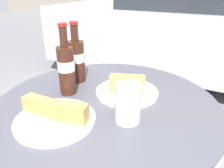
{
  "coord_description": "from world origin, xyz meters",
  "views": [
    {
      "loc": [
        0.33,
        -0.6,
        1.11
      ],
      "look_at": [
        0.0,
        0.04,
        0.77
      ],
      "focal_mm": 35.0,
      "sensor_mm": 36.0,
      "label": 1
    }
  ],
  "objects_px": {
    "lunch_plate_near": "(55,115)",
    "cola_bottle_left": "(66,68)",
    "bistro_table": "(107,132)",
    "drinking_glass": "(128,105)",
    "lunch_plate_far": "(127,89)",
    "cola_bottle_right": "(76,59)"
  },
  "relations": [
    {
      "from": "drinking_glass",
      "to": "cola_bottle_left",
      "type": "bearing_deg",
      "value": 166.51
    },
    {
      "from": "cola_bottle_right",
      "to": "drinking_glass",
      "type": "bearing_deg",
      "value": -29.8
    },
    {
      "from": "bistro_table",
      "to": "cola_bottle_right",
      "type": "bearing_deg",
      "value": 152.99
    },
    {
      "from": "cola_bottle_right",
      "to": "lunch_plate_near",
      "type": "xyz_separation_m",
      "value": [
        0.12,
        -0.28,
        -0.08
      ]
    },
    {
      "from": "bistro_table",
      "to": "drinking_glass",
      "type": "relative_size",
      "value": 6.63
    },
    {
      "from": "lunch_plate_near",
      "to": "lunch_plate_far",
      "type": "height_order",
      "value": "lunch_plate_far"
    },
    {
      "from": "lunch_plate_near",
      "to": "lunch_plate_far",
      "type": "bearing_deg",
      "value": 65.8
    },
    {
      "from": "cola_bottle_right",
      "to": "lunch_plate_far",
      "type": "height_order",
      "value": "cola_bottle_right"
    },
    {
      "from": "cola_bottle_left",
      "to": "lunch_plate_near",
      "type": "bearing_deg",
      "value": -64.17
    },
    {
      "from": "lunch_plate_near",
      "to": "cola_bottle_left",
      "type": "bearing_deg",
      "value": 115.83
    },
    {
      "from": "drinking_glass",
      "to": "lunch_plate_near",
      "type": "height_order",
      "value": "drinking_glass"
    },
    {
      "from": "bistro_table",
      "to": "lunch_plate_near",
      "type": "xyz_separation_m",
      "value": [
        -0.08,
        -0.18,
        0.16
      ]
    },
    {
      "from": "cola_bottle_left",
      "to": "drinking_glass",
      "type": "relative_size",
      "value": 2.16
    },
    {
      "from": "cola_bottle_left",
      "to": "drinking_glass",
      "type": "xyz_separation_m",
      "value": [
        0.27,
        -0.07,
        -0.05
      ]
    },
    {
      "from": "bistro_table",
      "to": "cola_bottle_left",
      "type": "height_order",
      "value": "cola_bottle_left"
    },
    {
      "from": "bistro_table",
      "to": "drinking_glass",
      "type": "height_order",
      "value": "drinking_glass"
    },
    {
      "from": "drinking_glass",
      "to": "bistro_table",
      "type": "bearing_deg",
      "value": 145.67
    },
    {
      "from": "drinking_glass",
      "to": "lunch_plate_near",
      "type": "bearing_deg",
      "value": -151.82
    },
    {
      "from": "cola_bottle_right",
      "to": "drinking_glass",
      "type": "height_order",
      "value": "cola_bottle_right"
    },
    {
      "from": "bistro_table",
      "to": "cola_bottle_left",
      "type": "relative_size",
      "value": 3.07
    },
    {
      "from": "cola_bottle_left",
      "to": "lunch_plate_far",
      "type": "xyz_separation_m",
      "value": [
        0.2,
        0.1,
        -0.08
      ]
    },
    {
      "from": "bistro_table",
      "to": "cola_bottle_right",
      "type": "height_order",
      "value": "cola_bottle_right"
    }
  ]
}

